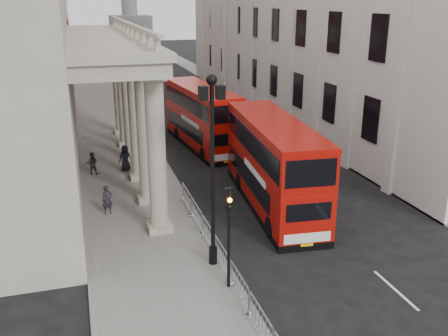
{
  "coord_description": "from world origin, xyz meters",
  "views": [
    {
      "loc": [
        -5.7,
        -14.89,
        11.24
      ],
      "look_at": [
        1.45,
        9.23,
        2.67
      ],
      "focal_mm": 40.0,
      "sensor_mm": 36.0,
      "label": 1
    }
  ],
  "objects_px": {
    "lamp_post_mid": "(153,93)",
    "traffic_light": "(229,220)",
    "pedestrian_b": "(92,163)",
    "lamp_post_south": "(212,160)",
    "pedestrian_c": "(125,158)",
    "pedestrian_a": "(107,200)",
    "lamp_post_north": "(128,66)",
    "bus_near": "(273,162)",
    "bus_far": "(201,116)"
  },
  "relations": [
    {
      "from": "pedestrian_a",
      "to": "lamp_post_south",
      "type": "bearing_deg",
      "value": -72.54
    },
    {
      "from": "bus_near",
      "to": "bus_far",
      "type": "bearing_deg",
      "value": 99.22
    },
    {
      "from": "bus_near",
      "to": "bus_far",
      "type": "height_order",
      "value": "bus_near"
    },
    {
      "from": "pedestrian_c",
      "to": "pedestrian_a",
      "type": "bearing_deg",
      "value": -77.94
    },
    {
      "from": "traffic_light",
      "to": "pedestrian_a",
      "type": "xyz_separation_m",
      "value": [
        -4.16,
        8.82,
        -2.19
      ]
    },
    {
      "from": "pedestrian_b",
      "to": "bus_far",
      "type": "bearing_deg",
      "value": -138.59
    },
    {
      "from": "traffic_light",
      "to": "lamp_post_north",
      "type": "bearing_deg",
      "value": 90.17
    },
    {
      "from": "bus_near",
      "to": "pedestrian_a",
      "type": "distance_m",
      "value": 9.33
    },
    {
      "from": "lamp_post_north",
      "to": "pedestrian_c",
      "type": "xyz_separation_m",
      "value": [
        -2.37,
        -18.19,
        -3.89
      ]
    },
    {
      "from": "lamp_post_south",
      "to": "traffic_light",
      "type": "relative_size",
      "value": 1.93
    },
    {
      "from": "pedestrian_a",
      "to": "traffic_light",
      "type": "bearing_deg",
      "value": -78.13
    },
    {
      "from": "pedestrian_a",
      "to": "pedestrian_b",
      "type": "xyz_separation_m",
      "value": [
        -0.5,
        6.86,
        -0.03
      ]
    },
    {
      "from": "lamp_post_south",
      "to": "pedestrian_b",
      "type": "xyz_separation_m",
      "value": [
        -4.56,
        13.67,
        -4.03
      ]
    },
    {
      "from": "lamp_post_south",
      "to": "lamp_post_north",
      "type": "relative_size",
      "value": 1.0
    },
    {
      "from": "lamp_post_south",
      "to": "traffic_light",
      "type": "bearing_deg",
      "value": -87.16
    },
    {
      "from": "lamp_post_mid",
      "to": "lamp_post_north",
      "type": "xyz_separation_m",
      "value": [
        0.0,
        16.0,
        0.0
      ]
    },
    {
      "from": "lamp_post_mid",
      "to": "lamp_post_south",
      "type": "bearing_deg",
      "value": -90.0
    },
    {
      "from": "bus_near",
      "to": "traffic_light",
      "type": "bearing_deg",
      "value": -117.62
    },
    {
      "from": "lamp_post_south",
      "to": "pedestrian_a",
      "type": "bearing_deg",
      "value": 120.83
    },
    {
      "from": "lamp_post_south",
      "to": "lamp_post_mid",
      "type": "xyz_separation_m",
      "value": [
        0.0,
        16.0,
        0.0
      ]
    },
    {
      "from": "lamp_post_mid",
      "to": "traffic_light",
      "type": "relative_size",
      "value": 1.93
    },
    {
      "from": "bus_far",
      "to": "pedestrian_c",
      "type": "relative_size",
      "value": 6.26
    },
    {
      "from": "bus_far",
      "to": "pedestrian_a",
      "type": "relative_size",
      "value": 7.04
    },
    {
      "from": "traffic_light",
      "to": "pedestrian_b",
      "type": "height_order",
      "value": "traffic_light"
    },
    {
      "from": "pedestrian_c",
      "to": "lamp_post_south",
      "type": "bearing_deg",
      "value": -54.63
    },
    {
      "from": "lamp_post_north",
      "to": "pedestrian_a",
      "type": "relative_size",
      "value": 5.22
    },
    {
      "from": "bus_far",
      "to": "pedestrian_b",
      "type": "height_order",
      "value": "bus_far"
    },
    {
      "from": "bus_near",
      "to": "bus_far",
      "type": "relative_size",
      "value": 1.04
    },
    {
      "from": "bus_near",
      "to": "pedestrian_b",
      "type": "xyz_separation_m",
      "value": [
        -9.61,
        7.99,
        -1.7
      ]
    },
    {
      "from": "pedestrian_b",
      "to": "pedestrian_c",
      "type": "distance_m",
      "value": 2.2
    },
    {
      "from": "lamp_post_mid",
      "to": "traffic_light",
      "type": "distance_m",
      "value": 18.11
    },
    {
      "from": "lamp_post_south",
      "to": "bus_far",
      "type": "xyz_separation_m",
      "value": [
        4.13,
        18.57,
        -2.43
      ]
    },
    {
      "from": "traffic_light",
      "to": "pedestrian_b",
      "type": "distance_m",
      "value": 16.51
    },
    {
      "from": "lamp_post_south",
      "to": "pedestrian_a",
      "type": "height_order",
      "value": "lamp_post_south"
    },
    {
      "from": "bus_far",
      "to": "pedestrian_a",
      "type": "bearing_deg",
      "value": -130.42
    },
    {
      "from": "bus_far",
      "to": "traffic_light",
      "type": "bearing_deg",
      "value": -106.65
    },
    {
      "from": "traffic_light",
      "to": "pedestrian_a",
      "type": "distance_m",
      "value": 10.0
    },
    {
      "from": "traffic_light",
      "to": "pedestrian_c",
      "type": "bearing_deg",
      "value": 98.88
    },
    {
      "from": "lamp_post_mid",
      "to": "lamp_post_north",
      "type": "distance_m",
      "value": 16.0
    },
    {
      "from": "lamp_post_north",
      "to": "bus_far",
      "type": "relative_size",
      "value": 0.74
    },
    {
      "from": "pedestrian_b",
      "to": "lamp_post_south",
      "type": "bearing_deg",
      "value": 120.43
    },
    {
      "from": "lamp_post_mid",
      "to": "traffic_light",
      "type": "xyz_separation_m",
      "value": [
        0.1,
        -18.02,
        -1.8
      ]
    },
    {
      "from": "lamp_post_south",
      "to": "pedestrian_b",
      "type": "bearing_deg",
      "value": 108.46
    },
    {
      "from": "traffic_light",
      "to": "bus_near",
      "type": "relative_size",
      "value": 0.37
    },
    {
      "from": "lamp_post_south",
      "to": "pedestrian_c",
      "type": "height_order",
      "value": "lamp_post_south"
    },
    {
      "from": "traffic_light",
      "to": "pedestrian_c",
      "type": "relative_size",
      "value": 2.4
    },
    {
      "from": "pedestrian_b",
      "to": "lamp_post_north",
      "type": "bearing_deg",
      "value": -92.0
    },
    {
      "from": "lamp_post_south",
      "to": "pedestrian_c",
      "type": "relative_size",
      "value": 4.64
    },
    {
      "from": "lamp_post_south",
      "to": "pedestrian_a",
      "type": "relative_size",
      "value": 5.22
    },
    {
      "from": "bus_far",
      "to": "lamp_post_south",
      "type": "bearing_deg",
      "value": -108.12
    }
  ]
}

